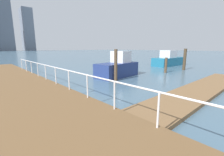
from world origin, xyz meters
name	(u,v)px	position (x,y,z in m)	size (l,w,h in m)	color
ground_plane	(62,73)	(0.00, 20.00, 0.00)	(300.00, 300.00, 0.00)	slate
floating_dock	(201,89)	(3.48, 7.61, 0.09)	(13.96, 2.00, 0.18)	olive
boardwalk_railing	(99,83)	(-3.15, 9.34, 1.25)	(0.06, 26.98, 1.08)	white
dock_piling_1	(166,65)	(8.35, 12.68, 0.82)	(0.26, 0.26, 1.63)	brown
dock_piling_4	(185,59)	(11.96, 12.26, 1.27)	(0.34, 0.34, 2.55)	#473826
dock_piling_5	(116,65)	(1.52, 13.29, 1.27)	(0.27, 0.27, 2.53)	brown
moored_boat_1	(169,60)	(15.06, 15.82, 0.81)	(6.37, 2.34, 2.28)	#1E6B8C
moored_boat_3	(118,67)	(3.03, 14.61, 0.84)	(4.48, 2.34, 2.34)	navy
skyline_tower_3	(2,20)	(14.25, 165.37, 25.71)	(13.68, 9.86, 51.43)	slate
skyline_tower_4	(27,30)	(35.19, 174.71, 19.86)	(9.09, 13.84, 39.72)	slate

